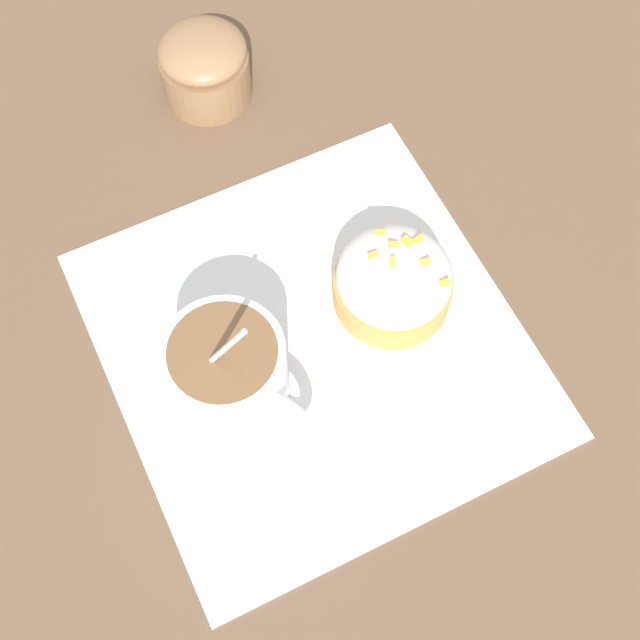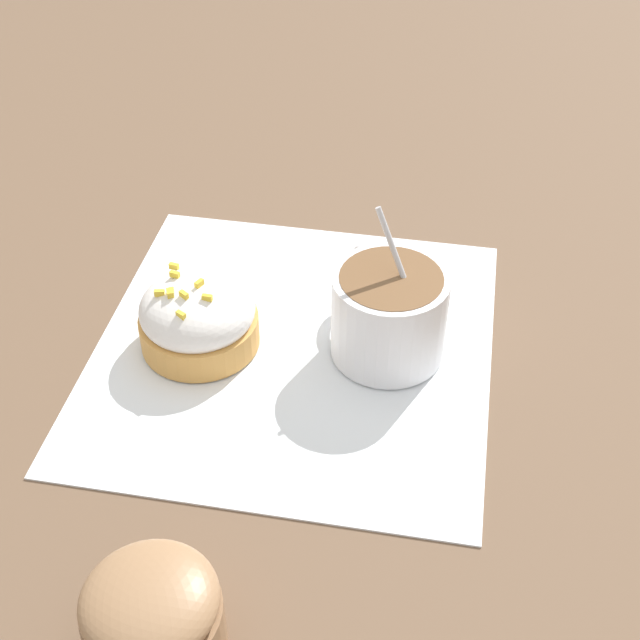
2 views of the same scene
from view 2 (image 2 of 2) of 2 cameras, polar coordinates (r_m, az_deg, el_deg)
The scene contains 5 objects.
ground_plane at distance 0.65m, azimuth -1.69°, elevation -1.85°, with size 3.00×3.00×0.00m, color brown.
paper_napkin at distance 0.65m, azimuth -1.69°, elevation -1.76°, with size 0.32×0.33×0.00m.
coffee_cup at distance 0.63m, azimuth 4.40°, elevation 0.86°, with size 0.08×0.10×0.11m.
frosted_pastry at distance 0.64m, azimuth -7.76°, elevation 0.38°, with size 0.09×0.09×0.06m.
sugar_bowl at distance 0.48m, azimuth -10.59°, elevation -18.34°, with size 0.07×0.07×0.06m.
Camera 2 is at (0.05, -0.48, 0.44)m, focal length 50.00 mm.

